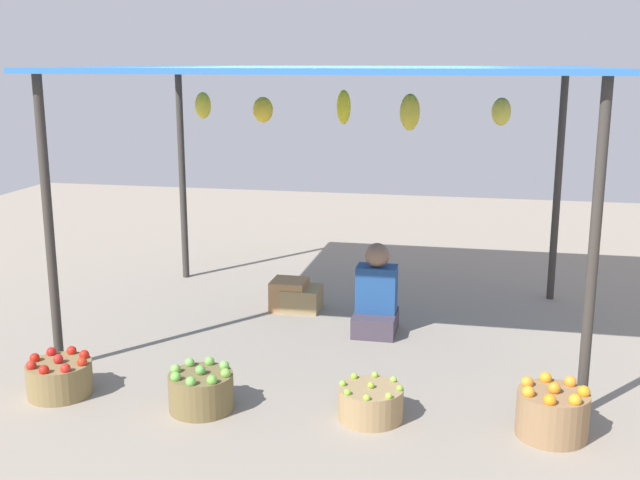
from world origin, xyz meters
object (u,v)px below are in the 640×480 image
at_px(basket_green_apples, 201,390).
at_px(vendor_person, 376,299).
at_px(basket_red_tomatoes, 60,377).
at_px(basket_limes, 371,403).
at_px(basket_oranges, 552,413).
at_px(wooden_crate_stacked_rear, 302,298).
at_px(wooden_crate_near_vendor, 289,294).

bearing_deg(basket_green_apples, vendor_person, 61.94).
xyz_separation_m(basket_red_tomatoes, basket_limes, (2.18, 0.08, -0.02)).
xyz_separation_m(basket_red_tomatoes, basket_oranges, (3.32, 0.07, 0.03)).
bearing_deg(basket_red_tomatoes, vendor_person, 41.07).
bearing_deg(basket_green_apples, basket_oranges, 2.38).
height_order(basket_oranges, wooden_crate_stacked_rear, basket_oranges).
relative_size(basket_green_apples, basket_oranges, 0.98).
bearing_deg(wooden_crate_stacked_rear, basket_red_tomatoes, -119.17).
distance_m(basket_oranges, wooden_crate_near_vendor, 3.06).
distance_m(basket_green_apples, basket_limes, 1.13).
distance_m(basket_green_apples, wooden_crate_near_vendor, 2.21).
bearing_deg(basket_red_tomatoes, basket_oranges, 1.26).
relative_size(basket_limes, wooden_crate_stacked_rear, 1.21).
relative_size(basket_green_apples, basket_limes, 1.02).
xyz_separation_m(vendor_person, basket_oranges, (1.33, -1.66, -0.14)).
bearing_deg(wooden_crate_stacked_rear, basket_oranges, -45.29).
xyz_separation_m(wooden_crate_near_vendor, wooden_crate_stacked_rear, (0.12, 0.00, -0.03)).
bearing_deg(wooden_crate_near_vendor, basket_green_apples, -91.35).
distance_m(vendor_person, wooden_crate_near_vendor, 1.01).
height_order(basket_red_tomatoes, wooden_crate_near_vendor, basket_red_tomatoes).
relative_size(basket_oranges, wooden_crate_stacked_rear, 1.25).
xyz_separation_m(basket_green_apples, wooden_crate_near_vendor, (0.05, 2.21, 0.01)).
bearing_deg(wooden_crate_stacked_rear, basket_green_apples, -94.40).
distance_m(basket_limes, wooden_crate_stacked_rear, 2.32).
relative_size(wooden_crate_near_vendor, wooden_crate_stacked_rear, 0.93).
bearing_deg(vendor_person, wooden_crate_stacked_rear, 149.00).
bearing_deg(basket_limes, wooden_crate_stacked_rear, 114.40).
bearing_deg(wooden_crate_stacked_rear, wooden_crate_near_vendor, -179.36).
bearing_deg(vendor_person, wooden_crate_near_vendor, 152.58).
height_order(basket_green_apples, basket_limes, basket_green_apples).
height_order(basket_green_apples, basket_oranges, basket_oranges).
xyz_separation_m(vendor_person, basket_red_tomatoes, (-1.99, -1.73, -0.17)).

